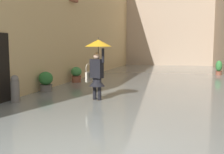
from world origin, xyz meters
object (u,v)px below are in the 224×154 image
potted_plant_near_left (219,68)px  mooring_bollard (15,90)px  person_wading (97,60)px  potted_plant_mid_right (76,75)px  potted_plant_near_right (46,82)px

potted_plant_near_left → mooring_bollard: potted_plant_near_left is taller
person_wading → mooring_bollard: (2.32, 1.00, -0.89)m
person_wading → potted_plant_mid_right: 4.52m
potted_plant_near_left → mooring_bollard: (6.97, 9.99, -0.03)m
person_wading → potted_plant_mid_right: (2.33, -3.77, -0.91)m
potted_plant_mid_right → potted_plant_near_right: (0.05, 2.80, 0.02)m
potted_plant_mid_right → potted_plant_near_left: (-6.98, -5.22, 0.06)m
person_wading → potted_plant_near_right: 2.72m
person_wading → potted_plant_mid_right: size_ratio=2.51×
person_wading → mooring_bollard: size_ratio=2.23×
potted_plant_near_right → mooring_bollard: bearing=91.7°
potted_plant_near_right → mooring_bollard: mooring_bollard is taller
mooring_bollard → person_wading: bearing=-156.7°
potted_plant_near_right → potted_plant_near_left: size_ratio=0.88×
person_wading → potted_plant_near_left: bearing=-117.3°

